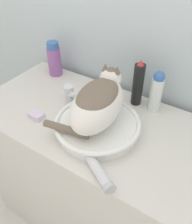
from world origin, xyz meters
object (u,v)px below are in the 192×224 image
at_px(cat, 98,101).
at_px(hairspray_can_black, 138,84).
at_px(faucet, 71,95).
at_px(cream_tube, 99,172).
at_px(soap_bar, 36,115).
at_px(mouthwash_bottle, 54,59).
at_px(lotion_bottle_white, 156,91).

relative_size(cat, hairspray_can_black, 1.50).
bearing_deg(hairspray_can_black, cat, -101.43).
bearing_deg(faucet, cream_tube, -18.11).
relative_size(cat, soap_bar, 5.12).
height_order(cat, soap_bar, cat).
relative_size(hairspray_can_black, cream_tube, 1.42).
distance_m(hairspray_can_black, mouthwash_bottle, 0.48).
relative_size(hairspray_can_black, mouthwash_bottle, 1.19).
bearing_deg(mouthwash_bottle, cream_tube, -37.93).
xyz_separation_m(lotion_bottle_white, soap_bar, (-0.40, -0.33, -0.08)).
relative_size(mouthwash_bottle, soap_bar, 2.86).
height_order(faucet, lotion_bottle_white, lotion_bottle_white).
xyz_separation_m(cat, lotion_bottle_white, (0.14, 0.25, -0.05)).
distance_m(cat, soap_bar, 0.31).
distance_m(faucet, mouthwash_bottle, 0.31).
xyz_separation_m(faucet, mouthwash_bottle, (-0.25, 0.18, 0.03)).
height_order(hairspray_can_black, mouthwash_bottle, hairspray_can_black).
relative_size(cat, cream_tube, 2.14).
bearing_deg(faucet, cat, 1.87).
relative_size(cat, mouthwash_bottle, 1.79).
bearing_deg(cat, soap_bar, 99.39).
bearing_deg(lotion_bottle_white, mouthwash_bottle, -180.00).
distance_m(lotion_bottle_white, cream_tube, 0.44).
height_order(cat, faucet, cat).
bearing_deg(hairspray_can_black, soap_bar, -133.57).
height_order(mouthwash_bottle, cream_tube, mouthwash_bottle).
xyz_separation_m(cream_tube, soap_bar, (-0.39, 0.10, -0.01)).
height_order(hairspray_can_black, soap_bar, hairspray_can_black).
distance_m(hairspray_can_black, soap_bar, 0.46).
distance_m(lotion_bottle_white, mouthwash_bottle, 0.57).
bearing_deg(soap_bar, cream_tube, -15.18).
height_order(faucet, hairspray_can_black, hairspray_can_black).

